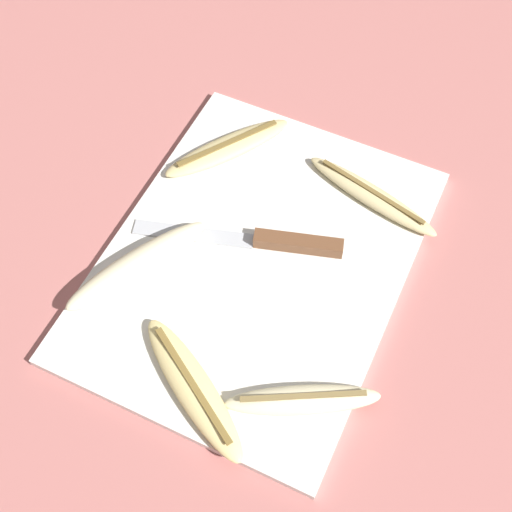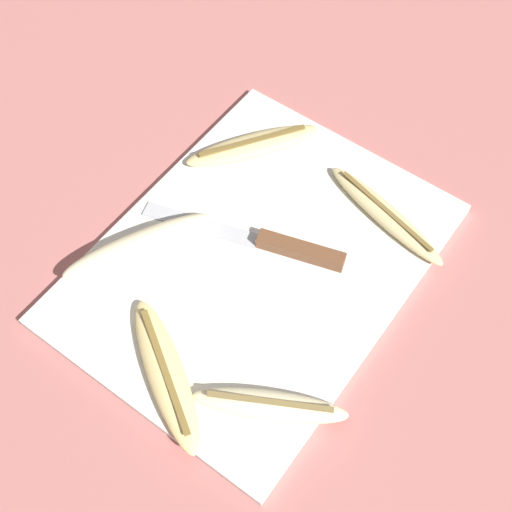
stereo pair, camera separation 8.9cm
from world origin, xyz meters
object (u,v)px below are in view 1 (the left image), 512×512
knife (277,241)px  banana_golden_short (193,388)px  banana_mellow_near (372,196)px  banana_pale_long (303,400)px  banana_bright_far (137,265)px  banana_spotted_left (228,148)px

knife → banana_golden_short: size_ratio=1.38×
banana_mellow_near → banana_pale_long: banana_pale_long is taller
knife → banana_bright_far: size_ratio=1.35×
banana_bright_far → banana_mellow_near: bearing=-44.2°
banana_spotted_left → banana_pale_long: (-0.29, -0.24, 0.00)m
banana_spotted_left → banana_pale_long: size_ratio=1.07×
banana_bright_far → banana_spotted_left: bearing=-3.7°
banana_bright_far → banana_spotted_left: 0.22m
knife → banana_bright_far: bearing=111.7°
banana_bright_far → banana_pale_long: 0.26m
banana_mellow_near → banana_bright_far: size_ratio=1.03×
banana_mellow_near → banana_bright_far: (-0.23, 0.22, 0.01)m
banana_pale_long → banana_spotted_left: bearing=39.3°
banana_bright_far → banana_pale_long: banana_bright_far is taller
banana_mellow_near → banana_golden_short: banana_golden_short is taller
banana_spotted_left → banana_pale_long: banana_pale_long is taller
banana_bright_far → banana_spotted_left: size_ratio=1.08×
banana_spotted_left → banana_mellow_near: bearing=-87.8°
banana_bright_far → banana_pale_long: (-0.07, -0.25, -0.00)m
banana_pale_long → banana_golden_short: bearing=108.7°
banana_golden_short → banana_pale_long: size_ratio=1.13×
banana_golden_short → banana_pale_long: same height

